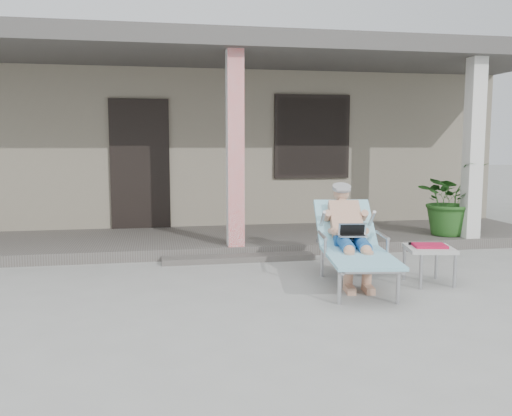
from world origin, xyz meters
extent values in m
plane|color=#9E9E99|center=(0.00, 0.00, 0.00)|extent=(60.00, 60.00, 0.00)
cube|color=gray|center=(0.00, 6.50, 1.50)|extent=(10.00, 5.00, 3.00)
cube|color=#474442|center=(0.00, 6.50, 3.15)|extent=(10.40, 5.40, 0.30)
cube|color=black|center=(-1.30, 3.97, 1.20)|extent=(0.95, 0.06, 2.10)
cube|color=black|center=(1.60, 3.97, 1.65)|extent=(1.20, 0.06, 1.30)
cube|color=black|center=(1.60, 3.96, 1.65)|extent=(1.32, 0.05, 1.42)
cube|color=#605B56|center=(0.00, 3.00, 0.07)|extent=(10.00, 2.00, 0.15)
cube|color=red|center=(0.00, 2.15, 1.45)|extent=(0.22, 0.22, 2.61)
cube|color=silver|center=(3.50, 2.15, 1.45)|extent=(0.22, 0.22, 2.61)
cube|color=#474442|center=(0.00, 3.00, 2.88)|extent=(10.00, 2.30, 0.24)
cube|color=#605B56|center=(0.00, 1.85, 0.04)|extent=(2.00, 0.30, 0.07)
cylinder|color=#B7B7BC|center=(0.66, -0.24, 0.17)|extent=(0.04, 0.04, 0.34)
cylinder|color=#B7B7BC|center=(1.22, -0.32, 0.17)|extent=(0.04, 0.04, 0.34)
cylinder|color=#B7B7BC|center=(0.82, 0.84, 0.17)|extent=(0.04, 0.04, 0.34)
cylinder|color=#B7B7BC|center=(1.38, 0.76, 0.17)|extent=(0.04, 0.04, 0.34)
cube|color=#B7B7BC|center=(1.00, 0.13, 0.35)|extent=(0.74, 1.19, 0.03)
cube|color=#94E5E6|center=(1.00, 0.13, 0.38)|extent=(0.83, 1.24, 0.04)
cube|color=#B7B7BC|center=(1.12, 0.93, 0.57)|extent=(0.65, 0.61, 0.45)
cube|color=#94E5E6|center=(1.12, 0.93, 0.60)|extent=(0.75, 0.69, 0.51)
cylinder|color=#959597|center=(1.16, 1.20, 1.01)|extent=(0.26, 0.26, 0.12)
cube|color=silver|center=(1.06, 0.52, 0.53)|extent=(0.33, 0.26, 0.22)
cube|color=#B8B9B4|center=(1.88, 0.32, 0.39)|extent=(0.59, 0.59, 0.04)
cylinder|color=#B7B7BC|center=(1.68, 0.13, 0.19)|extent=(0.04, 0.04, 0.37)
cylinder|color=#B7B7BC|center=(2.08, 0.13, 0.19)|extent=(0.04, 0.04, 0.37)
cylinder|color=#B7B7BC|center=(1.68, 0.52, 0.19)|extent=(0.04, 0.04, 0.37)
cylinder|color=#B7B7BC|center=(2.08, 0.52, 0.19)|extent=(0.04, 0.04, 0.37)
cube|color=#BC143B|center=(1.88, 0.32, 0.43)|extent=(0.39, 0.32, 0.03)
cube|color=black|center=(1.88, 0.45, 0.42)|extent=(0.34, 0.09, 0.03)
imported|color=#26591E|center=(3.32, 2.44, 0.70)|extent=(1.24, 1.16, 1.10)
camera|label=1|loc=(-1.05, -5.06, 1.54)|focal=38.00mm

